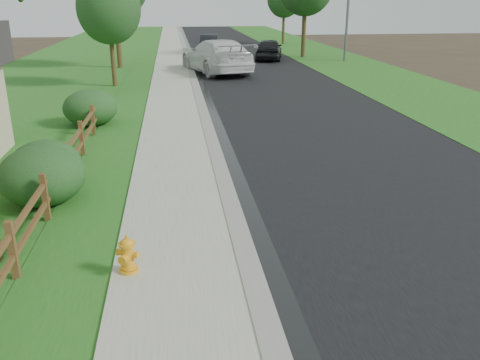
{
  "coord_description": "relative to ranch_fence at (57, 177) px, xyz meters",
  "views": [
    {
      "loc": [
        -0.8,
        -5.24,
        4.58
      ],
      "look_at": [
        0.46,
        4.37,
        1.07
      ],
      "focal_mm": 38.0,
      "sensor_mm": 36.0,
      "label": 1
    }
  ],
  "objects": [
    {
      "name": "sidewalk",
      "position": [
        2.7,
        28.6,
        -0.57
      ],
      "size": [
        2.2,
        90.0,
        0.1
      ],
      "primitive_type": "cube",
      "color": "gray",
      "rests_on": "ground"
    },
    {
      "name": "shrub_b",
      "position": [
        -0.3,
        -0.1,
        0.07
      ],
      "size": [
        2.32,
        2.32,
        1.38
      ],
      "primitive_type": "ellipsoid",
      "rotation": [
        0.0,
        0.0,
        -0.2
      ],
      "color": "#17401E",
      "rests_on": "ground"
    },
    {
      "name": "verge_far",
      "position": [
        15.1,
        28.6,
        -0.6
      ],
      "size": [
        6.0,
        90.0,
        0.04
      ],
      "primitive_type": "cube",
      "color": "#195A1B",
      "rests_on": "ground"
    },
    {
      "name": "curb",
      "position": [
        4.0,
        28.6,
        -0.56
      ],
      "size": [
        0.4,
        90.0,
        0.12
      ],
      "primitive_type": "cube",
      "color": "gray",
      "rests_on": "ground"
    },
    {
      "name": "lawn_near",
      "position": [
        -4.4,
        28.6,
        -0.6
      ],
      "size": [
        9.0,
        90.0,
        0.04
      ],
      "primitive_type": "cube",
      "color": "#195A1B",
      "rests_on": "ground"
    },
    {
      "name": "ranch_fence",
      "position": [
        0.0,
        0.0,
        0.0
      ],
      "size": [
        0.12,
        16.92,
        1.1
      ],
      "color": "#4F2C1A",
      "rests_on": "ground"
    },
    {
      "name": "dark_car_far",
      "position": [
        6.08,
        34.17,
        0.11
      ],
      "size": [
        1.88,
        4.42,
        1.42
      ],
      "primitive_type": "imported",
      "rotation": [
        0.0,
        0.0,
        -0.09
      ],
      "color": "black",
      "rests_on": "road"
    },
    {
      "name": "tree_near_left",
      "position": [
        -0.3,
        16.43,
        3.37
      ],
      "size": [
        3.27,
        3.27,
        5.8
      ],
      "color": "#332615",
      "rests_on": "ground"
    },
    {
      "name": "road",
      "position": [
        8.2,
        28.6,
        -0.61
      ],
      "size": [
        8.0,
        90.0,
        0.02
      ],
      "primitive_type": "cube",
      "color": "black",
      "rests_on": "ground"
    },
    {
      "name": "wet_gutter",
      "position": [
        4.35,
        28.6,
        -0.6
      ],
      "size": [
        0.5,
        90.0,
        0.0
      ],
      "primitive_type": "cube",
      "color": "black",
      "rests_on": "road"
    },
    {
      "name": "shrub_d",
      "position": [
        -0.3,
        7.6,
        0.06
      ],
      "size": [
        2.5,
        2.5,
        1.35
      ],
      "primitive_type": "ellipsoid",
      "rotation": [
        0.0,
        0.0,
        0.31
      ],
      "color": "#17401E",
      "rests_on": "ground"
    },
    {
      "name": "dark_car_mid",
      "position": [
        10.16,
        27.38,
        0.2
      ],
      "size": [
        2.91,
        4.97,
        1.59
      ],
      "primitive_type": "imported",
      "rotation": [
        0.0,
        0.0,
        2.91
      ],
      "color": "black",
      "rests_on": "road"
    },
    {
      "name": "grass_strip",
      "position": [
        0.8,
        28.6,
        -0.59
      ],
      "size": [
        1.6,
        90.0,
        0.06
      ],
      "primitive_type": "cube",
      "color": "#195A1B",
      "rests_on": "ground"
    },
    {
      "name": "shrub_c",
      "position": [
        -0.43,
        0.82,
        0.02
      ],
      "size": [
        2.07,
        2.07,
        1.27
      ],
      "primitive_type": "ellipsoid",
      "rotation": [
        0.0,
        0.0,
        0.2
      ],
      "color": "#17401E",
      "rests_on": "ground"
    },
    {
      "name": "boulder",
      "position": [
        -0.3,
        1.14,
        -0.27
      ],
      "size": [
        1.05,
        0.79,
        0.7
      ],
      "primitive_type": "ellipsoid",
      "rotation": [
        0.0,
        0.0,
        -0.0
      ],
      "color": "brown",
      "rests_on": "ground"
    },
    {
      "name": "white_suv",
      "position": [
        5.6,
        20.91,
        0.43
      ],
      "size": [
        4.65,
        7.61,
        2.06
      ],
      "primitive_type": "imported",
      "rotation": [
        0.0,
        0.0,
        3.41
      ],
      "color": "silver",
      "rests_on": "road"
    },
    {
      "name": "fire_hydrant",
      "position": [
        1.9,
        -3.74,
        -0.2
      ],
      "size": [
        0.45,
        0.37,
        0.69
      ],
      "color": "yellow",
      "rests_on": "sidewalk"
    }
  ]
}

